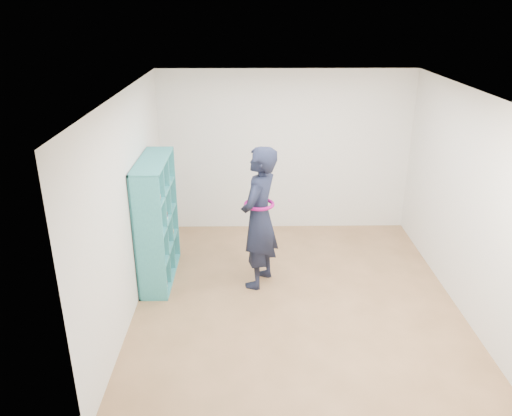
{
  "coord_description": "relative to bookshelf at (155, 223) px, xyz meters",
  "views": [
    {
      "loc": [
        -0.58,
        -5.46,
        3.5
      ],
      "look_at": [
        -0.5,
        0.3,
        1.13
      ],
      "focal_mm": 35.0,
      "sensor_mm": 36.0,
      "label": 1
    }
  ],
  "objects": [
    {
      "name": "floor",
      "position": [
        1.83,
        -0.59,
        -0.81
      ],
      "size": [
        4.5,
        4.5,
        0.0
      ],
      "primitive_type": "plane",
      "color": "brown",
      "rests_on": "ground"
    },
    {
      "name": "ceiling",
      "position": [
        1.83,
        -0.59,
        1.79
      ],
      "size": [
        4.5,
        4.5,
        0.0
      ],
      "primitive_type": "plane",
      "color": "white",
      "rests_on": "wall_back"
    },
    {
      "name": "wall_left",
      "position": [
        -0.17,
        -0.59,
        0.49
      ],
      "size": [
        0.02,
        4.5,
        2.6
      ],
      "primitive_type": "cube",
      "color": "white",
      "rests_on": "floor"
    },
    {
      "name": "wall_right",
      "position": [
        3.83,
        -0.59,
        0.49
      ],
      "size": [
        0.02,
        4.5,
        2.6
      ],
      "primitive_type": "cube",
      "color": "white",
      "rests_on": "floor"
    },
    {
      "name": "wall_back",
      "position": [
        1.83,
        1.66,
        0.49
      ],
      "size": [
        4.0,
        0.02,
        2.6
      ],
      "primitive_type": "cube",
      "color": "white",
      "rests_on": "floor"
    },
    {
      "name": "wall_front",
      "position": [
        1.83,
        -2.84,
        0.49
      ],
      "size": [
        4.0,
        0.02,
        2.6
      ],
      "primitive_type": "cube",
      "color": "white",
      "rests_on": "floor"
    },
    {
      "name": "bookshelf",
      "position": [
        0.0,
        0.0,
        0.0
      ],
      "size": [
        0.37,
        1.26,
        1.68
      ],
      "color": "teal",
      "rests_on": "floor"
    },
    {
      "name": "person",
      "position": [
        1.38,
        -0.18,
        0.14
      ],
      "size": [
        0.69,
        0.82,
        1.9
      ],
      "rotation": [
        0.0,
        0.0,
        -1.99
      ],
      "color": "black",
      "rests_on": "floor"
    },
    {
      "name": "smartphone",
      "position": [
        1.29,
        -0.06,
        0.26
      ],
      "size": [
        0.05,
        0.09,
        0.12
      ],
      "rotation": [
        0.42,
        0.0,
        -0.41
      ],
      "color": "silver",
      "rests_on": "person"
    }
  ]
}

